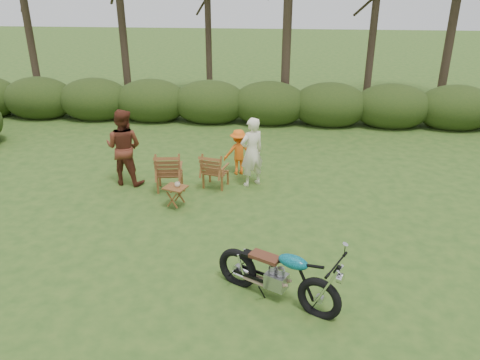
# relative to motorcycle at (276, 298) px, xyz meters

# --- Properties ---
(ground) EXTENTS (80.00, 80.00, 0.00)m
(ground) POSITION_rel_motorcycle_xyz_m (-0.45, 0.43, 0.00)
(ground) COLOR #294C19
(ground) RESTS_ON ground
(tree_line) EXTENTS (22.52, 11.62, 8.14)m
(tree_line) POSITION_rel_motorcycle_xyz_m (0.05, 10.17, 3.81)
(tree_line) COLOR #34261C
(tree_line) RESTS_ON ground
(motorcycle) EXTENTS (2.09, 1.58, 1.13)m
(motorcycle) POSITION_rel_motorcycle_xyz_m (0.00, 0.00, 0.00)
(motorcycle) COLOR #0D9EB3
(motorcycle) RESTS_ON ground
(lawn_chair_right) EXTENTS (0.70, 0.70, 0.85)m
(lawn_chair_right) POSITION_rel_motorcycle_xyz_m (-1.50, 4.05, 0.00)
(lawn_chair_right) COLOR brown
(lawn_chair_right) RESTS_ON ground
(lawn_chair_left) EXTENTS (0.74, 0.74, 0.95)m
(lawn_chair_left) POSITION_rel_motorcycle_xyz_m (-2.52, 3.77, 0.00)
(lawn_chair_left) COLOR brown
(lawn_chair_left) RESTS_ON ground
(side_table) EXTENTS (0.57, 0.52, 0.48)m
(side_table) POSITION_rel_motorcycle_xyz_m (-2.19, 2.89, 0.24)
(side_table) COLOR brown
(side_table) RESTS_ON ground
(cup) EXTENTS (0.16, 0.16, 0.09)m
(cup) POSITION_rel_motorcycle_xyz_m (-2.14, 2.90, 0.53)
(cup) COLOR beige
(cup) RESTS_ON side_table
(adult_a) EXTENTS (0.71, 0.67, 1.64)m
(adult_a) POSITION_rel_motorcycle_xyz_m (-0.67, 4.21, 0.00)
(adult_a) COLOR #F8F0CC
(adult_a) RESTS_ON ground
(adult_b) EXTENTS (0.97, 0.81, 1.80)m
(adult_b) POSITION_rel_motorcycle_xyz_m (-3.64, 4.06, 0.00)
(adult_b) COLOR #5F291B
(adult_b) RESTS_ON ground
(child) EXTENTS (0.83, 0.62, 1.14)m
(child) POSITION_rel_motorcycle_xyz_m (-1.04, 4.87, 0.00)
(child) COLOR orange
(child) RESTS_ON ground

